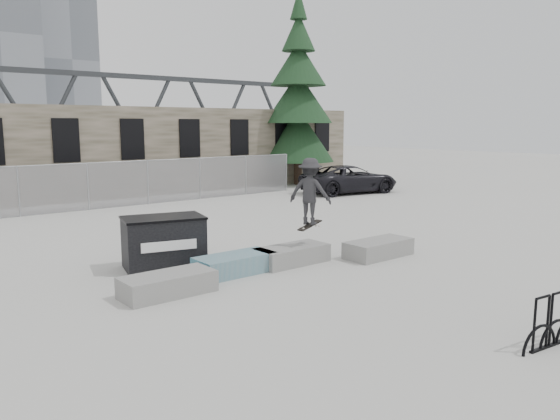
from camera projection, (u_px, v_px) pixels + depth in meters
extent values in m
plane|color=#B2B2AD|center=(268.00, 269.00, 13.76)|extent=(120.00, 120.00, 0.00)
cube|color=brown|center=(58.00, 154.00, 25.87)|extent=(36.00, 2.50, 4.50)
cube|color=black|center=(66.00, 140.00, 24.80)|extent=(1.20, 0.12, 2.00)
cube|color=black|center=(132.00, 139.00, 26.79)|extent=(1.20, 0.12, 2.00)
cube|color=black|center=(190.00, 138.00, 28.78)|extent=(1.20, 0.12, 2.00)
cube|color=black|center=(239.00, 137.00, 30.78)|extent=(1.20, 0.12, 2.00)
cube|color=black|center=(283.00, 136.00, 32.77)|extent=(1.20, 0.12, 2.00)
cube|color=black|center=(322.00, 136.00, 34.76)|extent=(1.20, 0.12, 2.00)
cylinder|color=gray|center=(18.00, 192.00, 21.48)|extent=(0.06, 0.06, 2.00)
cylinder|color=gray|center=(88.00, 187.00, 23.19)|extent=(0.06, 0.06, 2.00)
cylinder|color=gray|center=(148.00, 182.00, 24.90)|extent=(0.06, 0.06, 2.00)
cylinder|color=gray|center=(200.00, 179.00, 26.62)|extent=(0.06, 0.06, 2.00)
cylinder|color=gray|center=(246.00, 175.00, 28.33)|extent=(0.06, 0.06, 2.00)
cylinder|color=gray|center=(286.00, 172.00, 30.04)|extent=(0.06, 0.06, 2.00)
cube|color=#99999E|center=(88.00, 187.00, 23.19)|extent=(22.00, 0.02, 2.00)
cylinder|color=gray|center=(87.00, 163.00, 23.03)|extent=(22.00, 0.04, 0.04)
cube|color=gray|center=(168.00, 284.00, 11.68)|extent=(2.00, 0.90, 0.46)
cube|color=#2D471E|center=(168.00, 277.00, 11.66)|extent=(1.76, 0.66, 0.10)
cube|color=teal|center=(235.00, 264.00, 13.37)|extent=(2.00, 0.90, 0.46)
cube|color=#2D471E|center=(235.00, 257.00, 13.34)|extent=(1.76, 0.66, 0.10)
cube|color=gray|center=(292.00, 255.00, 14.32)|extent=(2.00, 0.90, 0.46)
cube|color=#2D471E|center=(292.00, 248.00, 14.29)|extent=(1.76, 0.66, 0.10)
cube|color=gray|center=(379.00, 248.00, 15.06)|extent=(2.00, 0.90, 0.46)
cube|color=#2D471E|center=(379.00, 242.00, 15.04)|extent=(1.76, 0.66, 0.10)
cube|color=black|center=(164.00, 243.00, 13.88)|extent=(2.18, 1.62, 1.27)
cube|color=black|center=(163.00, 218.00, 13.78)|extent=(2.24, 1.68, 0.06)
cube|color=white|center=(169.00, 246.00, 13.33)|extent=(1.33, 0.36, 0.24)
torus|color=black|center=(541.00, 324.00, 8.76)|extent=(0.89, 0.16, 0.89)
torus|color=black|center=(557.00, 319.00, 8.99)|extent=(0.89, 0.16, 0.89)
cylinder|color=#38281E|center=(298.00, 165.00, 33.24)|extent=(0.50, 0.50, 2.35)
cone|color=black|center=(298.00, 135.00, 32.96)|extent=(4.37, 4.37, 3.20)
cone|color=black|center=(298.00, 98.00, 32.62)|extent=(4.11, 4.11, 3.00)
cone|color=black|center=(298.00, 63.00, 32.31)|extent=(3.32, 3.32, 2.60)
cone|color=black|center=(299.00, 32.00, 32.03)|extent=(1.99, 1.99, 2.20)
cone|color=black|center=(299.00, 3.00, 31.78)|extent=(1.02, 1.02, 1.80)
cube|color=slate|center=(63.00, 62.00, 100.46)|extent=(10.00, 10.00, 30.00)
cube|color=#2D3033|center=(39.00, 121.00, 61.54)|extent=(70.00, 3.00, 1.20)
cube|color=#2D3033|center=(36.00, 71.00, 60.68)|extent=(70.00, 0.60, 0.60)
cube|color=gray|center=(253.00, 135.00, 80.54)|extent=(2.00, 3.00, 4.00)
imported|color=black|center=(350.00, 179.00, 29.04)|extent=(5.68, 3.40, 1.48)
imported|color=#29282B|center=(310.00, 191.00, 14.21)|extent=(1.12, 1.30, 1.74)
cube|color=black|center=(310.00, 225.00, 14.35)|extent=(0.81, 0.31, 0.20)
cylinder|color=beige|center=(304.00, 229.00, 14.13)|extent=(0.06, 0.03, 0.06)
cylinder|color=beige|center=(300.00, 228.00, 14.24)|extent=(0.06, 0.03, 0.06)
cylinder|color=beige|center=(319.00, 226.00, 14.48)|extent=(0.06, 0.03, 0.06)
cylinder|color=beige|center=(316.00, 226.00, 14.59)|extent=(0.06, 0.03, 0.06)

